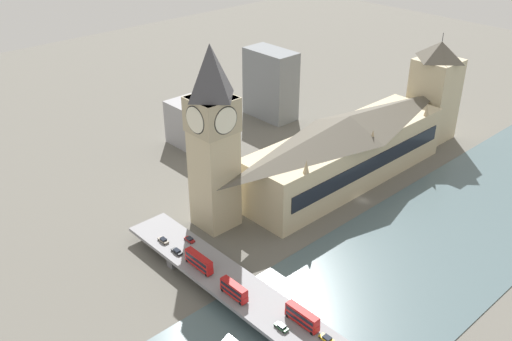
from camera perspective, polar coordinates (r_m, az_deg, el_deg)
The scene contains 16 objects.
ground_plane at distance 232.32m, azimuth 10.61°, elevation -2.96°, with size 600.00×600.00×0.00m, color #605E56.
river_water at distance 217.01m, azimuth 18.07°, elevation -6.42°, with size 59.13×360.00×0.30m, color #4C6066.
parliament_hall at distance 239.23m, azimuth 9.12°, elevation 2.14°, with size 25.96×100.96×29.39m.
clock_tower at distance 197.43m, azimuth -4.33°, elevation 3.55°, with size 14.90×14.90×68.51m.
victoria_tower at distance 285.23m, azimuth 17.41°, elevation 7.59°, with size 18.48×18.48×51.66m.
road_bridge at distance 164.60m, azimuth 4.16°, elevation -15.89°, with size 150.27×14.85×5.24m.
double_decker_bus_lead at distance 183.57m, azimuth -5.73°, elevation -8.98°, with size 11.68×2.47×5.02m.
double_decker_bus_mid at distance 172.19m, azimuth -2.21°, elevation -11.81°, with size 10.11×2.54×4.82m.
double_decker_bus_rear at distance 163.98m, azimuth 4.65°, elevation -14.34°, with size 11.22×2.59×4.94m.
car_northbound_lead at distance 163.60m, azimuth 2.56°, elevation -15.34°, with size 4.34×1.83×1.46m.
car_northbound_mid at distance 197.05m, azimuth -6.66°, elevation -6.85°, with size 4.09×1.85×1.35m.
car_northbound_tail at distance 161.48m, azimuth 7.09°, elevation -16.34°, with size 4.34×1.89×1.36m.
car_southbound_lead at distance 192.10m, azimuth -7.92°, elevation -7.99°, with size 4.56×1.75×1.32m.
car_southbound_mid at distance 197.90m, azimuth -9.26°, elevation -6.88°, with size 4.47×1.77×1.42m.
city_block_west at distance 271.82m, azimuth -6.45°, elevation 4.67°, with size 21.36×16.59×20.91m.
city_block_center at distance 299.09m, azimuth 1.47°, elevation 8.64°, with size 27.55×14.70×35.91m.
Camera 1 is at (-113.93, 163.79, 119.00)m, focal length 40.00 mm.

